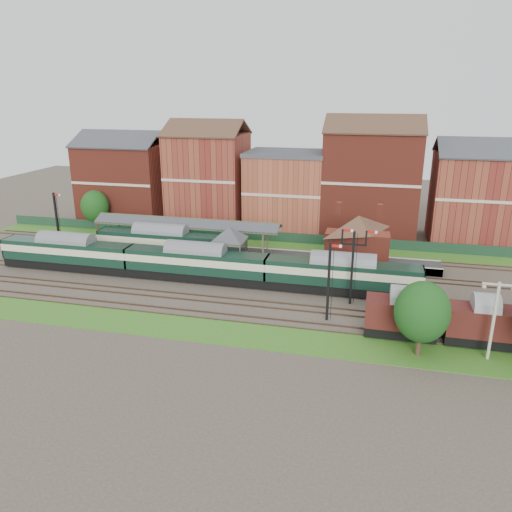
% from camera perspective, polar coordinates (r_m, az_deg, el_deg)
% --- Properties ---
extents(ground, '(160.00, 160.00, 0.00)m').
position_cam_1_polar(ground, '(58.26, -1.04, -3.36)').
color(ground, '#473D33').
rests_on(ground, ground).
extents(grass_back, '(90.00, 4.50, 0.06)m').
position_cam_1_polar(grass_back, '(72.95, 2.11, 1.21)').
color(grass_back, '#2D6619').
rests_on(grass_back, ground).
extents(grass_front, '(90.00, 5.00, 0.06)m').
position_cam_1_polar(grass_front, '(47.76, -4.69, -8.54)').
color(grass_front, '#2D6619').
rests_on(grass_front, ground).
extents(fence, '(90.00, 0.12, 1.50)m').
position_cam_1_polar(fence, '(74.63, 2.42, 2.19)').
color(fence, '#193823').
rests_on(fence, ground).
extents(platform, '(55.00, 3.40, 1.00)m').
position_cam_1_polar(platform, '(68.18, -3.06, 0.37)').
color(platform, '#2D2D2D').
rests_on(platform, ground).
extents(signal_box, '(5.40, 5.40, 6.00)m').
position_cam_1_polar(signal_box, '(60.89, -3.03, 0.79)').
color(signal_box, '#5F6C4D').
rests_on(signal_box, ground).
extents(brick_hut, '(3.20, 2.64, 2.94)m').
position_cam_1_polar(brick_hut, '(59.85, 4.37, -1.58)').
color(brick_hut, maroon).
rests_on(brick_hut, ground).
extents(station_building, '(8.10, 8.10, 5.90)m').
position_cam_1_polar(station_building, '(64.57, 11.52, 2.18)').
color(station_building, maroon).
rests_on(station_building, platform).
extents(canopy, '(26.00, 3.89, 4.08)m').
position_cam_1_polar(canopy, '(68.94, -7.92, 3.95)').
color(canopy, '#41482D').
rests_on(canopy, platform).
extents(semaphore_bracket, '(3.60, 0.25, 8.18)m').
position_cam_1_polar(semaphore_bracket, '(52.68, 11.01, -0.75)').
color(semaphore_bracket, black).
rests_on(semaphore_bracket, ground).
extents(semaphore_platform_end, '(1.23, 0.25, 8.00)m').
position_cam_1_polar(semaphore_platform_end, '(76.48, -21.80, 3.91)').
color(semaphore_platform_end, black).
rests_on(semaphore_platform_end, ground).
extents(semaphore_siding, '(1.23, 0.25, 8.00)m').
position_cam_1_polar(semaphore_siding, '(48.72, 8.33, -2.80)').
color(semaphore_siding, black).
rests_on(semaphore_siding, ground).
extents(yard_lamp, '(2.60, 0.22, 7.00)m').
position_cam_1_polar(yard_lamp, '(45.67, 25.56, -6.24)').
color(yard_lamp, beige).
rests_on(yard_lamp, ground).
extents(town_backdrop, '(69.00, 10.00, 16.00)m').
position_cam_1_polar(town_backdrop, '(79.90, 3.34, 7.87)').
color(town_backdrop, maroon).
rests_on(town_backdrop, ground).
extents(dmu_train, '(51.35, 2.70, 3.94)m').
position_cam_1_polar(dmu_train, '(59.21, -6.86, -0.74)').
color(dmu_train, black).
rests_on(dmu_train, ground).
extents(platform_railcar, '(17.36, 2.74, 4.00)m').
position_cam_1_polar(platform_railcar, '(67.61, -10.79, 1.54)').
color(platform_railcar, black).
rests_on(platform_railcar, ground).
extents(goods_van_a, '(6.37, 2.76, 3.86)m').
position_cam_1_polar(goods_van_a, '(47.60, 16.24, -6.47)').
color(goods_van_a, black).
rests_on(goods_van_a, ground).
extents(goods_van_b, '(6.28, 2.72, 3.81)m').
position_cam_1_polar(goods_van_b, '(48.58, 24.49, -6.99)').
color(goods_van_b, black).
rests_on(goods_van_b, ground).
extents(tree_far, '(4.60, 4.60, 6.71)m').
position_cam_1_polar(tree_far, '(44.10, 18.46, -6.09)').
color(tree_far, '#382619').
rests_on(tree_far, ground).
extents(tree_back, '(4.42, 4.42, 6.45)m').
position_cam_1_polar(tree_back, '(84.55, -17.93, 5.45)').
color(tree_back, '#382619').
rests_on(tree_back, ground).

